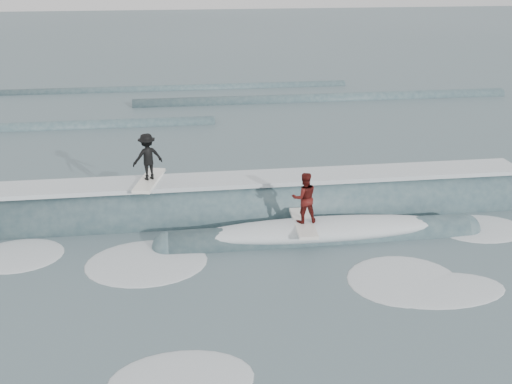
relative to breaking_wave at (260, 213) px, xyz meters
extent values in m
plane|color=#3D555A|center=(-0.23, -2.76, -0.04)|extent=(160.00, 160.00, 0.00)
cylinder|color=#324B55|center=(-0.23, 0.28, -0.04)|extent=(19.61, 2.15, 2.15)
cylinder|color=#324B55|center=(1.57, -1.92, -0.04)|extent=(9.00, 0.98, 0.98)
sphere|color=#324B55|center=(-2.93, -1.92, -0.04)|extent=(0.98, 0.98, 0.98)
sphere|color=#324B55|center=(6.07, -1.92, -0.04)|extent=(0.98, 0.98, 0.98)
cube|color=silver|center=(-0.23, 0.28, 1.10)|extent=(18.00, 1.30, 0.14)
ellipsoid|color=silver|center=(1.57, -1.92, 0.26)|extent=(7.60, 1.30, 0.60)
cube|color=white|center=(-3.48, 0.28, 1.22)|extent=(0.98, 2.07, 0.10)
imported|color=black|center=(-3.48, 0.28, 2.01)|extent=(1.09, 0.86, 1.47)
cube|color=white|center=(1.02, -1.92, 0.50)|extent=(0.64, 2.02, 0.10)
imported|color=#4E110E|center=(1.02, -1.92, 1.31)|extent=(0.77, 0.61, 1.52)
ellipsoid|color=silver|center=(-7.13, -1.83, -0.04)|extent=(2.52, 1.72, 0.10)
ellipsoid|color=silver|center=(-3.53, -2.71, -0.04)|extent=(3.09, 2.10, 0.10)
ellipsoid|color=silver|center=(6.62, -1.94, -0.04)|extent=(2.49, 1.70, 0.10)
ellipsoid|color=silver|center=(-2.65, -7.58, -0.04)|extent=(2.75, 1.88, 0.10)
ellipsoid|color=silver|center=(3.12, -4.53, -0.04)|extent=(3.39, 2.31, 0.10)
ellipsoid|color=silver|center=(3.87, -5.11, -0.04)|extent=(3.40, 2.32, 0.10)
cylinder|color=#324B55|center=(5.94, 15.24, -0.04)|extent=(22.00, 0.80, 0.80)
cylinder|color=#324B55|center=(-2.75, 19.24, -0.04)|extent=(22.00, 0.60, 0.60)
camera|label=1|loc=(-2.37, -16.69, 7.75)|focal=40.00mm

